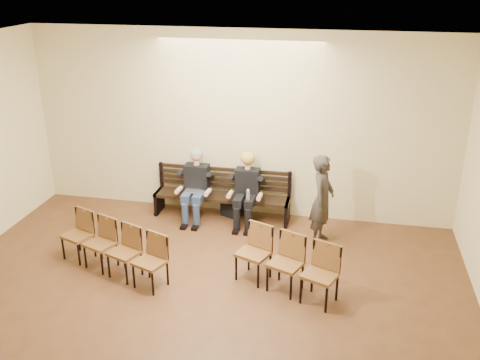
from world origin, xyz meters
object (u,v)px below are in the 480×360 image
object	(u,v)px
chair_row_front	(285,264)
bag	(232,209)
seated_man	(196,185)
chair_row_back	(112,248)
passerby	(323,193)
laptop	(194,193)
seated_woman	(247,191)
water_bottle	(248,202)
bench	(222,206)

from	to	relation	value
chair_row_front	bag	bearing A→B (deg)	141.47
seated_man	chair_row_back	world-z (taller)	seated_man
passerby	chair_row_front	world-z (taller)	passerby
seated_man	laptop	bearing A→B (deg)	-94.66
seated_woman	passerby	distance (m)	1.51
water_bottle	chair_row_front	distance (m)	2.03
seated_woman	laptop	xyz separation A→B (m)	(-0.98, -0.13, -0.08)
laptop	bag	xyz separation A→B (m)	(0.66, 0.35, -0.42)
bench	chair_row_back	distance (m)	2.58
bag	chair_row_front	size ratio (longest dim) A/B	0.24
laptop	chair_row_front	xyz separation A→B (m)	(1.98, -1.98, -0.13)
bench	bag	xyz separation A→B (m)	(0.18, 0.10, -0.09)
seated_woman	water_bottle	size ratio (longest dim) A/B	5.94
laptop	water_bottle	distance (m)	1.08
water_bottle	bag	distance (m)	0.78
bench	passerby	size ratio (longest dim) A/B	1.42
seated_woman	bag	xyz separation A→B (m)	(-0.33, 0.22, -0.50)
laptop	chair_row_front	world-z (taller)	chair_row_front
seated_man	chair_row_front	bearing A→B (deg)	-47.01
bench	water_bottle	bearing A→B (deg)	-35.47
seated_woman	bag	distance (m)	0.64
laptop	passerby	world-z (taller)	passerby
seated_woman	water_bottle	bearing A→B (deg)	-74.01
seated_woman	bag	bearing A→B (deg)	145.94
seated_man	water_bottle	xyz separation A→B (m)	(1.06, -0.30, -0.11)
bench	chair_row_back	xyz separation A→B (m)	(-1.22, -2.26, 0.18)
seated_woman	laptop	bearing A→B (deg)	-172.72
passerby	chair_row_back	size ratio (longest dim) A/B	0.92
water_bottle	chair_row_back	distance (m)	2.58
passerby	laptop	bearing A→B (deg)	93.74
seated_man	seated_woman	xyz separation A→B (m)	(0.97, 0.00, -0.03)
water_bottle	bag	world-z (taller)	water_bottle
chair_row_back	water_bottle	bearing A→B (deg)	66.71
bench	water_bottle	world-z (taller)	water_bottle
seated_man	laptop	xyz separation A→B (m)	(-0.01, -0.13, -0.11)
bench	passerby	distance (m)	2.12
water_bottle	chair_row_back	world-z (taller)	chair_row_back
passerby	chair_row_front	size ratio (longest dim) A/B	1.17
laptop	chair_row_back	xyz separation A→B (m)	(-0.74, -2.02, -0.15)
water_bottle	bag	size ratio (longest dim) A/B	0.57
laptop	passerby	distance (m)	2.44
bench	chair_row_front	bearing A→B (deg)	-56.11
chair_row_back	bag	bearing A→B (deg)	80.58
bench	passerby	world-z (taller)	passerby
seated_man	chair_row_front	size ratio (longest dim) A/B	0.86
seated_man	seated_woman	distance (m)	0.97
bench	bag	world-z (taller)	bench
seated_woman	passerby	size ratio (longest dim) A/B	0.70
bag	chair_row_back	bearing A→B (deg)	-120.53
seated_woman	laptop	size ratio (longest dim) A/B	4.19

